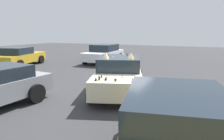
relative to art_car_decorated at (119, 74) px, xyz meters
The scene contains 4 objects.
ground_plane 0.74m from the art_car_decorated, 160.27° to the right, with size 60.00×60.00×0.00m, color #38383A.
art_car_decorated is the anchor object (origin of this frame).
parked_sedan_near_right 9.63m from the art_car_decorated, 72.03° to the left, with size 4.48×2.69×1.37m.
parked_sedan_row_back_center 8.30m from the art_car_decorated, 31.23° to the left, with size 4.60×2.18×1.46m.
Camera 1 is at (-7.33, -3.08, 2.43)m, focal length 31.96 mm.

